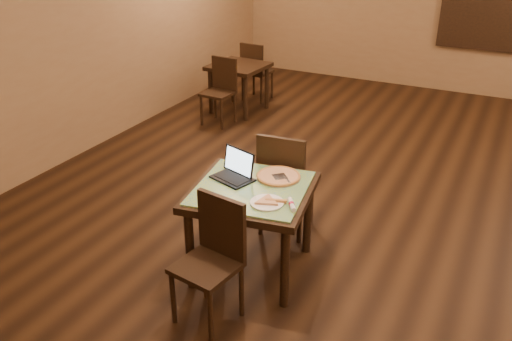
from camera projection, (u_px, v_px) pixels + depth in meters
The scene contains 15 objects.
ground at pixel (398, 250), 4.79m from camera, with size 10.00×10.00×0.00m, color black.
wall_left at pixel (39, 36), 5.76m from camera, with size 0.02×10.00×3.00m, color olive.
tiled_table at pixel (252, 199), 4.28m from camera, with size 1.06×1.06×0.76m.
chair_main_near at pixel (213, 253), 3.83m from camera, with size 0.47×0.47×0.94m.
chair_main_far at pixel (284, 179), 4.81m from camera, with size 0.47×0.47×1.00m.
laptop at pixel (235, 171), 4.37m from camera, with size 0.37×0.34×0.22m.
plate at pixel (267, 203), 3.99m from camera, with size 0.25×0.25×0.01m, color white.
pizza_slice at pixel (267, 201), 3.99m from camera, with size 0.20×0.20×0.02m, color beige, non-canonical shape.
pizza_pan at pixel (278, 178), 4.37m from camera, with size 0.36×0.36×0.01m, color silver.
pizza_whole at pixel (279, 176), 4.37m from camera, with size 0.36×0.36×0.03m.
spatula at pixel (280, 177), 4.34m from camera, with size 0.11×0.25×0.01m, color silver.
napkin_roll at pixel (292, 204), 3.95m from camera, with size 0.13×0.16×0.04m.
other_table_b at pixel (239, 73), 7.83m from camera, with size 0.79×0.79×0.70m.
other_table_b_chair_near at pixel (221, 87), 7.44m from camera, with size 0.42×0.42×0.90m.
other_table_b_chair_far at pixel (255, 69), 8.29m from camera, with size 0.42×0.42×0.90m.
Camera 1 is at (0.69, -4.14, 2.73)m, focal length 38.00 mm.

